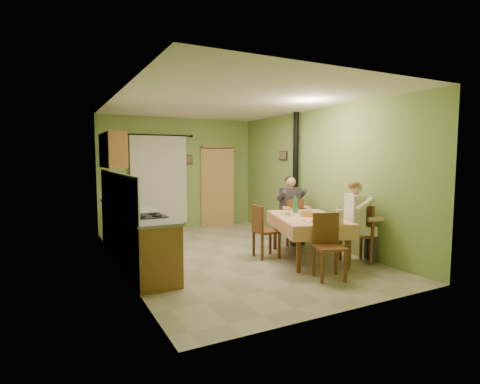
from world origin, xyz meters
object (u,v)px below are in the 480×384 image
chair_far (291,230)px  chair_near (329,260)px  chair_left (266,242)px  stove_flue (295,193)px  man_far (291,202)px  man_right (357,212)px  chair_right (356,246)px  dining_table (307,238)px

chair_far → chair_near: (-0.80, -2.12, 0.00)m
chair_left → stove_flue: size_ratio=0.34×
man_far → chair_near: bearing=-105.4°
man_far → chair_left: bearing=-141.5°
chair_near → stove_flue: size_ratio=0.35×
chair_near → chair_left: bearing=-61.9°
man_far → man_right: size_ratio=1.00×
chair_near → chair_right: (0.99, 0.46, 0.00)m
chair_far → stove_flue: stove_flue is taller
dining_table → chair_left: 0.75m
chair_left → chair_far: bearing=126.5°
dining_table → chair_right: size_ratio=2.04×
man_right → chair_near: bearing=135.3°
chair_left → man_far: bearing=126.9°
chair_far → stove_flue: 0.97m
dining_table → man_right: bearing=-27.1°
chair_far → man_far: (0.00, 0.01, 0.59)m
chair_near → man_right: (0.98, 0.46, 0.59)m
dining_table → chair_far: bearing=88.4°
man_right → stove_flue: bearing=13.4°
man_far → man_right: 1.68m
dining_table → stove_flue: stove_flue is taller
chair_right → stove_flue: size_ratio=0.36×
man_right → chair_far: bearing=26.3°
chair_far → chair_left: chair_left is taller
stove_flue → dining_table: bearing=-118.3°
chair_right → dining_table: bearing=64.8°
dining_table → chair_left: (-0.63, 0.41, -0.09)m
dining_table → man_far: 1.25m
chair_far → chair_near: bearing=-105.5°
man_right → man_far: bearing=26.2°
man_far → stove_flue: bearing=51.6°
chair_right → man_far: (-0.19, 1.68, 0.59)m
dining_table → chair_right: 0.84m
chair_far → man_far: size_ratio=0.68×
chair_left → man_right: 1.67m
chair_right → chair_far: bearing=26.8°
chair_right → man_far: man_far is taller
chair_right → man_right: 0.59m
chair_near → man_right: 1.23m
chair_left → man_right: man_right is taller
chair_near → man_far: size_ratio=0.70×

